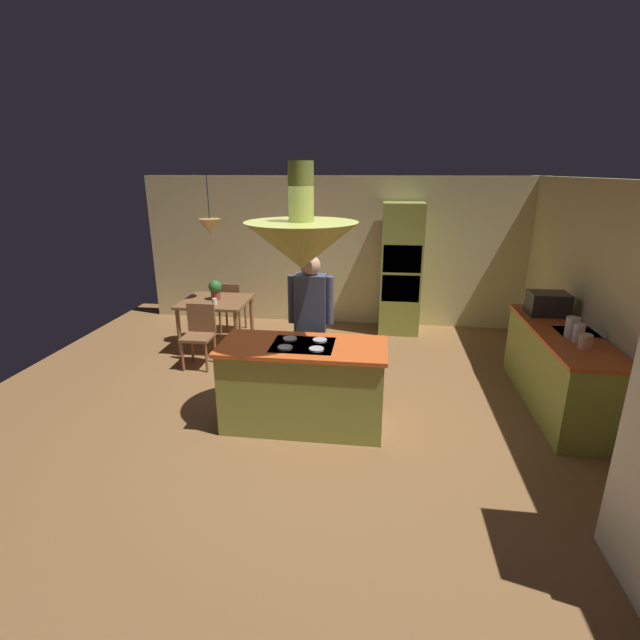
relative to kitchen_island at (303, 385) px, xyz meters
name	(u,v)px	position (x,y,z in m)	size (l,w,h in m)	color
ground	(307,414)	(0.00, 0.20, -0.46)	(8.16, 8.16, 0.00)	olive
wall_back	(337,252)	(0.00, 3.65, 0.81)	(6.80, 0.10, 2.55)	beige
wall_right	(619,307)	(3.25, 0.60, 0.81)	(0.10, 7.20, 2.55)	beige
kitchen_island	(303,385)	(0.00, 0.00, 0.00)	(1.74, 0.78, 0.94)	#939E42
counter_run_right	(559,368)	(2.84, 0.80, 0.01)	(0.73, 2.16, 0.92)	#939E42
oven_tower	(401,269)	(1.10, 3.24, 0.61)	(0.66, 0.62, 2.15)	#939E42
dining_table	(216,307)	(-1.70, 2.10, 0.19)	(0.99, 0.94, 0.76)	brown
person_at_island	(311,318)	(-0.02, 0.66, 0.54)	(0.53, 0.23, 1.73)	tan
range_hood	(302,243)	(0.00, 0.00, 1.51)	(1.10, 1.10, 1.00)	#939E42
pendant_light_over_table	(210,226)	(-1.70, 2.10, 1.40)	(0.32, 0.32, 0.82)	#E0B266
chair_facing_island	(200,331)	(-1.70, 1.41, 0.04)	(0.40, 0.40, 0.87)	brown
chair_by_back_wall	(231,304)	(-1.70, 2.79, 0.04)	(0.40, 0.40, 0.87)	brown
potted_plant_on_table	(215,289)	(-1.70, 2.14, 0.46)	(0.20, 0.20, 0.30)	#99382D
cup_on_table	(215,301)	(-1.62, 1.86, 0.34)	(0.07, 0.07, 0.09)	white
canister_flour	(585,341)	(2.84, 0.27, 0.53)	(0.13, 0.13, 0.15)	#E0B78C
canister_sugar	(579,333)	(2.84, 0.45, 0.56)	(0.11, 0.11, 0.20)	silver
canister_tea	(572,327)	(2.84, 0.63, 0.56)	(0.14, 0.14, 0.22)	silver
microwave_on_counter	(548,304)	(2.84, 1.44, 0.60)	(0.46, 0.36, 0.28)	#232326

